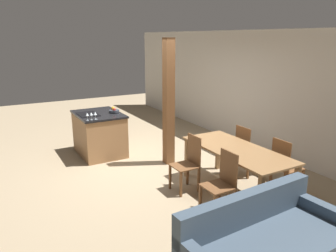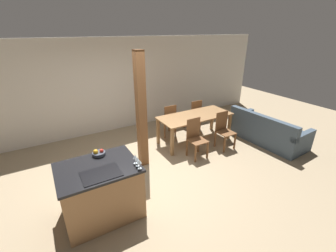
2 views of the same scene
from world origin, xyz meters
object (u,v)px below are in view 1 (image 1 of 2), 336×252
kitchen_island (99,134)px  timber_post (169,103)px  dining_chair_near_left (188,162)px  wine_glass_middle (91,114)px  dining_chair_far_left (247,150)px  wine_glass_near (87,115)px  wine_glass_far (95,114)px  fruit_bowl (114,110)px  dining_table (236,154)px  dining_chair_near_right (222,182)px  couch (268,250)px  dining_chair_far_right (285,166)px

kitchen_island → timber_post: 1.82m
dining_chair_near_left → timber_post: size_ratio=0.38×
wine_glass_middle → dining_chair_far_left: size_ratio=0.16×
wine_glass_near → wine_glass_far: 0.16m
fruit_bowl → dining_table: (2.82, 1.07, -0.31)m
dining_chair_near_left → kitchen_island: bearing=-163.2°
wine_glass_near → timber_post: bearing=64.7°
dining_table → dining_chair_far_left: dining_chair_far_left is taller
fruit_bowl → wine_glass_near: wine_glass_near is taller
wine_glass_near → dining_chair_far_left: 3.17m
dining_chair_near_right → couch: size_ratio=0.47×
wine_glass_far → dining_chair_far_right: size_ratio=0.16×
wine_glass_near → wine_glass_middle: 0.08m
fruit_bowl → dining_table: 3.03m
wine_glass_near → dining_chair_far_left: (1.93, 2.44, -0.57)m
dining_chair_far_left → dining_chair_far_right: 0.90m
couch → dining_chair_far_left: bearing=49.5°
fruit_bowl → dining_chair_far_right: fruit_bowl is taller
wine_glass_near → wine_glass_far: (0.00, 0.16, 0.00)m
wine_glass_far → timber_post: size_ratio=0.06×
wine_glass_far → dining_chair_near_left: (1.93, 0.98, -0.57)m
fruit_bowl → dining_chair_near_left: (2.37, 0.42, -0.49)m
wine_glass_near → dining_chair_near_right: wine_glass_near is taller
kitchen_island → dining_chair_far_left: 3.22m
couch → wine_glass_near: bearing=97.7°
fruit_bowl → wine_glass_middle: bearing=-55.7°
kitchen_island → wine_glass_middle: wine_glass_middle is taller
timber_post → kitchen_island: bearing=-139.1°
wine_glass_middle → dining_table: 2.96m
kitchen_island → dining_chair_near_right: (3.38, 0.75, 0.03)m
dining_chair_near_left → dining_chair_far_left: 1.30m
dining_chair_near_left → couch: (2.17, -0.37, -0.21)m
dining_chair_near_right → timber_post: bearing=171.5°
fruit_bowl → dining_table: size_ratio=0.11×
wine_glass_near → wine_glass_middle: same height
dining_chair_far_left → fruit_bowl: bearing=36.1°
dining_chair_far_left → couch: (2.17, -1.67, -0.21)m
wine_glass_near → dining_chair_far_right: size_ratio=0.16×
wine_glass_middle → dining_chair_near_right: (2.84, 1.06, -0.57)m
wine_glass_far → wine_glass_near: bearing=-90.0°
wine_glass_middle → dining_chair_near_left: bearing=28.7°
dining_chair_near_right → dining_chair_far_right: size_ratio=1.00×
dining_chair_near_left → dining_chair_far_right: size_ratio=1.00×
fruit_bowl → wine_glass_far: 0.71m
kitchen_island → wine_glass_near: size_ratio=7.86×
timber_post → wine_glass_far: bearing=-118.1°
dining_chair_near_right → timber_post: size_ratio=0.38×
dining_chair_far_left → timber_post: bearing=38.3°
kitchen_island → dining_chair_near_right: 3.46m
wine_glass_middle → timber_post: size_ratio=0.06×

